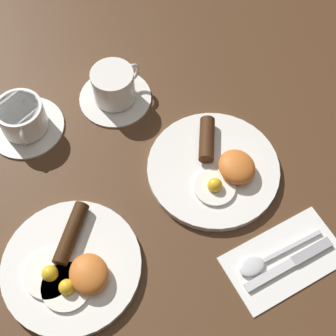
{
  "coord_description": "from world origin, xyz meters",
  "views": [
    {
      "loc": [
        -0.35,
        0.26,
        0.77
      ],
      "look_at": [
        0.03,
        0.08,
        0.03
      ],
      "focal_mm": 50.0,
      "sensor_mm": 36.0,
      "label": 1
    }
  ],
  "objects_px": {
    "breakfast_plate_near": "(216,167)",
    "knife": "(294,261)",
    "teacup_near": "(114,88)",
    "spoon": "(261,262)",
    "teacup_far": "(23,119)",
    "breakfast_plate_far": "(72,266)"
  },
  "relations": [
    {
      "from": "teacup_far",
      "to": "knife",
      "type": "distance_m",
      "value": 0.56
    },
    {
      "from": "breakfast_plate_far",
      "to": "breakfast_plate_near",
      "type": "bearing_deg",
      "value": -78.69
    },
    {
      "from": "breakfast_plate_far",
      "to": "teacup_far",
      "type": "xyz_separation_m",
      "value": [
        0.31,
        -0.02,
        0.02
      ]
    },
    {
      "from": "teacup_near",
      "to": "spoon",
      "type": "xyz_separation_m",
      "value": [
        -0.43,
        -0.08,
        -0.03
      ]
    },
    {
      "from": "breakfast_plate_far",
      "to": "knife",
      "type": "distance_m",
      "value": 0.37
    },
    {
      "from": "breakfast_plate_near",
      "to": "teacup_far",
      "type": "distance_m",
      "value": 0.38
    },
    {
      "from": "breakfast_plate_near",
      "to": "breakfast_plate_far",
      "type": "distance_m",
      "value": 0.31
    },
    {
      "from": "knife",
      "to": "breakfast_plate_near",
      "type": "bearing_deg",
      "value": -83.74
    },
    {
      "from": "breakfast_plate_near",
      "to": "teacup_far",
      "type": "xyz_separation_m",
      "value": [
        0.25,
        0.29,
        0.02
      ]
    },
    {
      "from": "breakfast_plate_near",
      "to": "knife",
      "type": "bearing_deg",
      "value": -171.29
    },
    {
      "from": "breakfast_plate_near",
      "to": "spoon",
      "type": "height_order",
      "value": "breakfast_plate_near"
    },
    {
      "from": "breakfast_plate_near",
      "to": "knife",
      "type": "distance_m",
      "value": 0.22
    },
    {
      "from": "knife",
      "to": "breakfast_plate_far",
      "type": "bearing_deg",
      "value": -26.77
    },
    {
      "from": "knife",
      "to": "spoon",
      "type": "bearing_deg",
      "value": -26.79
    },
    {
      "from": "teacup_far",
      "to": "spoon",
      "type": "relative_size",
      "value": 0.91
    },
    {
      "from": "breakfast_plate_near",
      "to": "breakfast_plate_far",
      "type": "relative_size",
      "value": 1.05
    },
    {
      "from": "teacup_near",
      "to": "knife",
      "type": "bearing_deg",
      "value": -163.44
    },
    {
      "from": "breakfast_plate_near",
      "to": "knife",
      "type": "relative_size",
      "value": 1.43
    },
    {
      "from": "knife",
      "to": "spoon",
      "type": "distance_m",
      "value": 0.06
    },
    {
      "from": "teacup_near",
      "to": "spoon",
      "type": "distance_m",
      "value": 0.44
    },
    {
      "from": "breakfast_plate_near",
      "to": "teacup_near",
      "type": "xyz_separation_m",
      "value": [
        0.24,
        0.1,
        0.02
      ]
    },
    {
      "from": "breakfast_plate_near",
      "to": "spoon",
      "type": "xyz_separation_m",
      "value": [
        -0.19,
        0.02,
        -0.0
      ]
    }
  ]
}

